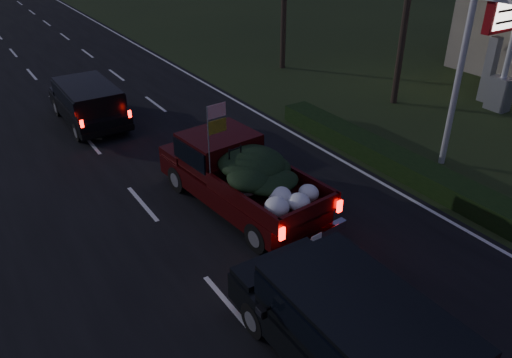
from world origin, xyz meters
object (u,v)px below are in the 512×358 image
gas_price_pylon (503,13)px  lead_suv (88,100)px  pickup_truck (240,172)px  rear_suv (357,330)px

gas_price_pylon → lead_suv: (-15.39, 6.81, -2.76)m
pickup_truck → rear_suv: bearing=-107.9°
lead_suv → rear_suv: rear_suv is taller
pickup_truck → lead_suv: size_ratio=1.23×
rear_suv → pickup_truck: bearing=77.8°
pickup_truck → gas_price_pylon: bearing=1.2°
pickup_truck → lead_suv: pickup_truck is taller
rear_suv → gas_price_pylon: bearing=27.7°
rear_suv → lead_suv: bearing=91.7°
gas_price_pylon → pickup_truck: bearing=-173.3°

